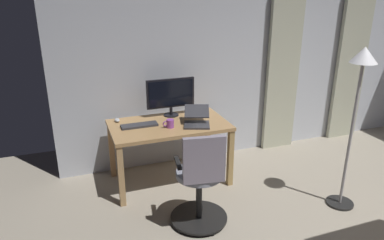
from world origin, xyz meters
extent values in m
cube|color=silver|center=(0.00, -2.72, 1.31)|extent=(5.34, 0.10, 2.62)
cube|color=#B7B99F|center=(-1.45, -2.61, 1.08)|extent=(0.49, 0.06, 2.16)
cube|color=#B7B99F|center=(-0.30, -2.61, 1.08)|extent=(0.47, 0.06, 2.16)
cube|color=#AD8351|center=(1.43, -2.19, 0.70)|extent=(1.32, 0.75, 0.04)
cube|color=#A8864F|center=(0.81, -1.85, 0.34)|extent=(0.06, 0.06, 0.68)
cube|color=tan|center=(2.05, -1.85, 0.34)|extent=(0.06, 0.06, 0.68)
cube|color=tan|center=(0.81, -2.53, 0.34)|extent=(0.06, 0.06, 0.68)
cube|color=#AC8053|center=(2.05, -2.53, 0.34)|extent=(0.06, 0.06, 0.68)
cylinder|color=black|center=(1.39, -1.32, 0.04)|extent=(0.56, 0.56, 0.02)
sphere|color=black|center=(1.14, -1.28, 0.03)|extent=(0.05, 0.05, 0.05)
sphere|color=black|center=(1.28, -1.55, 0.03)|extent=(0.05, 0.05, 0.05)
sphere|color=black|center=(1.57, -1.51, 0.03)|extent=(0.05, 0.05, 0.05)
sphere|color=black|center=(1.62, -1.21, 0.03)|extent=(0.05, 0.05, 0.05)
sphere|color=black|center=(1.35, -1.07, 0.03)|extent=(0.05, 0.05, 0.05)
cylinder|color=black|center=(1.39, -1.32, 0.27)|extent=(0.06, 0.06, 0.46)
cylinder|color=gray|center=(1.39, -1.32, 0.52)|extent=(0.50, 0.50, 0.05)
cube|color=gray|center=(1.42, -1.13, 0.76)|extent=(0.38, 0.11, 0.43)
cube|color=black|center=(1.59, -1.36, 0.66)|extent=(0.08, 0.24, 0.03)
cube|color=black|center=(1.20, -1.29, 0.66)|extent=(0.08, 0.24, 0.03)
cylinder|color=black|center=(1.32, -2.45, 0.73)|extent=(0.18, 0.18, 0.01)
cylinder|color=black|center=(1.32, -2.45, 0.78)|extent=(0.04, 0.04, 0.09)
cube|color=black|center=(1.32, -2.45, 1.00)|extent=(0.58, 0.03, 0.35)
cube|color=black|center=(1.32, -2.43, 1.00)|extent=(0.53, 0.01, 0.30)
cube|color=#333338|center=(1.76, -2.22, 0.73)|extent=(0.40, 0.13, 0.02)
cube|color=#333338|center=(1.16, -2.02, 0.73)|extent=(0.35, 0.32, 0.02)
cube|color=#333338|center=(1.11, -2.13, 0.85)|extent=(0.34, 0.31, 0.09)
ellipsoid|color=#B7BCC1|center=(1.97, -2.45, 0.74)|extent=(0.06, 0.10, 0.04)
cylinder|color=purple|center=(1.45, -2.07, 0.77)|extent=(0.08, 0.08, 0.09)
torus|color=purple|center=(1.50, -2.07, 0.77)|extent=(0.06, 0.01, 0.06)
cylinder|color=black|center=(-0.12, -1.08, 0.01)|extent=(0.28, 0.28, 0.02)
cylinder|color=#A5A5A8|center=(-0.12, -1.08, 0.76)|extent=(0.03, 0.03, 1.51)
cone|color=silver|center=(-0.12, -1.08, 1.59)|extent=(0.25, 0.25, 0.15)
camera|label=1|loc=(2.47, 1.45, 2.16)|focal=33.56mm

